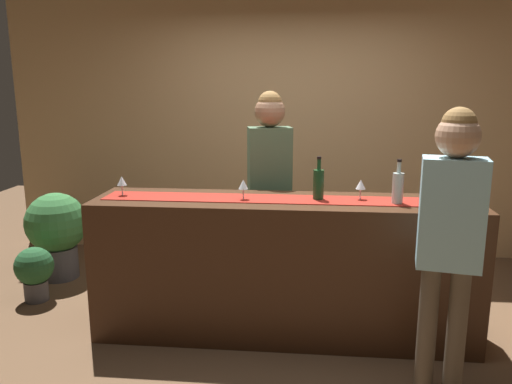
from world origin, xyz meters
name	(u,v)px	position (x,y,z in m)	size (l,w,h in m)	color
ground_plane	(283,332)	(0.00, 0.00, 0.00)	(10.00, 10.00, 0.00)	brown
back_wall	(292,117)	(0.00, 1.90, 1.45)	(6.00, 0.12, 2.90)	tan
bar_counter	(283,268)	(0.00, 0.00, 0.50)	(2.67, 0.60, 1.00)	#3D2314
counter_runner_cloth	(284,199)	(0.00, 0.00, 1.00)	(2.54, 0.28, 0.01)	maroon
wine_bottle_green	(318,184)	(0.24, 0.02, 1.12)	(0.07, 0.07, 0.30)	#194723
wine_bottle_clear	(398,187)	(0.76, -0.06, 1.12)	(0.07, 0.07, 0.30)	#B2C6C1
wine_glass_near_customer	(122,181)	(-1.16, 0.00, 1.11)	(0.07, 0.07, 0.14)	silver
wine_glass_mid_counter	(243,185)	(-0.28, -0.04, 1.11)	(0.07, 0.07, 0.14)	silver
wine_glass_far_end	(361,185)	(0.52, 0.04, 1.11)	(0.07, 0.07, 0.14)	silver
bartender	(269,174)	(-0.14, 0.58, 1.08)	(0.38, 0.27, 1.74)	#26262B
customer_sipping	(451,224)	(0.95, -0.64, 1.03)	(0.37, 0.26, 1.67)	brown
potted_plant_tall	(57,229)	(-2.14, 0.87, 0.47)	(0.56, 0.56, 0.81)	#4C4C51
potted_plant_small	(34,270)	(-2.09, 0.35, 0.27)	(0.32, 0.32, 0.46)	#4C4C51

